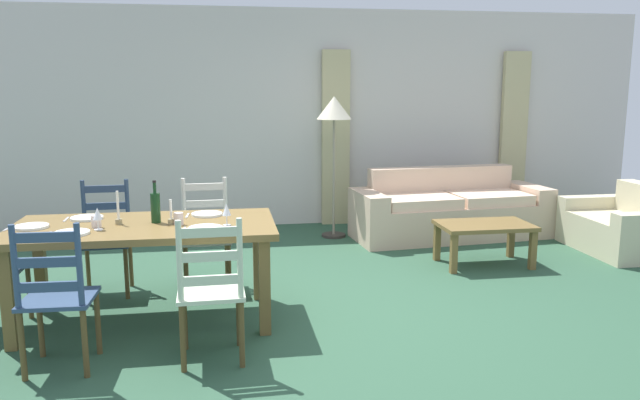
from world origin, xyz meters
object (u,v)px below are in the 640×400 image
wine_bottle (155,207)px  dining_chair_near_right (211,290)px  dining_table (145,236)px  wine_glass_near_left (98,215)px  dining_chair_far_right (206,235)px  coffee_cup_primary (179,219)px  dining_chair_far_left (106,238)px  wine_glass_near_right (227,211)px  armchair_upholstered (625,228)px  dining_chair_near_left (56,297)px  coffee_table (484,230)px  coffee_cup_secondary (96,222)px  couch (448,212)px  standing_lamp (334,117)px

wine_bottle → dining_chair_near_right: bearing=-63.9°
dining_table → wine_glass_near_left: (-0.29, -0.15, 0.20)m
dining_chair_far_right → coffee_cup_primary: size_ratio=10.67×
dining_table → dining_chair_far_left: size_ratio=1.98×
wine_glass_near_right → armchair_upholstered: (4.23, 1.43, -0.61)m
dining_chair_near_left → coffee_table: size_ratio=1.07×
coffee_cup_primary → armchair_upholstered: bearing=16.4°
dining_chair_far_right → coffee_cup_secondary: size_ratio=10.67×
wine_glass_near_right → couch: bearing=42.6°
dining_chair_far_right → armchair_upholstered: (4.41, 0.54, -0.23)m
dining_chair_far_left → coffee_cup_primary: bearing=-51.0°
dining_chair_near_left → dining_table: bearing=59.7°
wine_glass_near_left → standing_lamp: (2.15, 2.59, 0.55)m
dining_chair_near_right → coffee_cup_primary: (-0.23, 0.72, 0.32)m
wine_bottle → coffee_cup_secondary: wine_bottle is taller
wine_glass_near_right → armchair_upholstered: size_ratio=0.14×
standing_lamp → wine_glass_near_left: bearing=-129.8°
dining_table → wine_glass_near_left: size_ratio=11.80×
coffee_table → wine_glass_near_right: bearing=-154.8°
wine_glass_near_left → coffee_cup_secondary: (-0.03, 0.08, -0.07)m
dining_chair_near_left → dining_chair_far_left: size_ratio=1.00×
wine_bottle → coffee_cup_primary: wine_bottle is taller
wine_glass_near_left → armchair_upholstered: wine_glass_near_left is taller
wine_bottle → couch: 3.87m
dining_chair_near_left → couch: (3.65, 3.01, -0.19)m
dining_chair_near_left → dining_chair_near_right: size_ratio=1.00×
wine_glass_near_left → coffee_table: size_ratio=0.18×
coffee_cup_secondary → armchair_upholstered: size_ratio=0.08×
wine_glass_near_left → coffee_cup_primary: (0.55, 0.09, -0.07)m
dining_chair_near_left → coffee_cup_secondary: (0.13, 0.69, 0.32)m
dining_chair_near_left → coffee_cup_secondary: dining_chair_near_left is taller
dining_table → couch: bearing=35.1°
dining_table → wine_glass_near_left: wine_glass_near_left is taller
dining_table → dining_chair_far_left: dining_chair_far_left is taller
dining_table → wine_glass_near_right: 0.65m
dining_chair_far_right → armchair_upholstered: dining_chair_far_right is taller
wine_glass_near_right → coffee_table: bearing=25.2°
dining_table → armchair_upholstered: size_ratio=1.64×
dining_table → couch: couch is taller
wine_glass_near_right → couch: wine_glass_near_right is taller
dining_chair_near_left → standing_lamp: bearing=54.2°
wine_glass_near_right → armchair_upholstered: 4.51m
wine_glass_near_left → coffee_cup_secondary: bearing=109.0°
dining_chair_near_right → wine_glass_near_right: dining_chair_near_right is taller
dining_chair_near_right → coffee_cup_secondary: bearing=138.5°
couch → dining_chair_near_left: bearing=-140.5°
wine_bottle → armchair_upholstered: bearing=14.7°
dining_chair_far_right → coffee_table: size_ratio=1.07×
wine_glass_near_left → coffee_table: wine_glass_near_left is taller
dining_chair_far_left → wine_glass_near_left: size_ratio=5.96×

